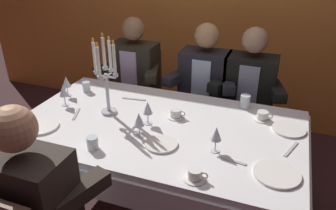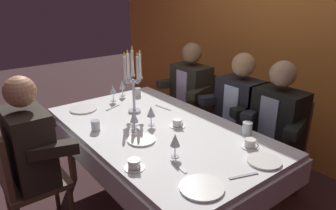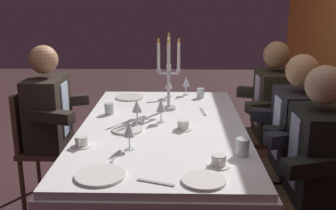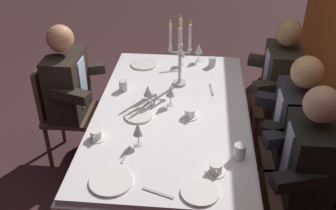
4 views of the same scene
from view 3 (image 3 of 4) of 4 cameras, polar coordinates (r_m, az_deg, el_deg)
The scene contains 25 objects.
dining_table at distance 2.75m, azimuth -0.78°, elevation -5.28°, with size 1.94×1.14×0.74m.
candelabra at distance 3.02m, azimuth 0.09°, elevation 4.45°, with size 0.19×0.19×0.58m.
dinner_plate_0 at distance 2.62m, azimuth -5.77°, elevation -3.49°, with size 0.20×0.20×0.01m, color white.
dinner_plate_1 at distance 3.42m, azimuth -5.43°, elevation 1.10°, with size 0.24×0.24×0.01m, color white.
dinner_plate_2 at distance 2.01m, azimuth -9.62°, elevation -9.84°, with size 0.25×0.25×0.01m, color white.
dinner_plate_3 at distance 1.94m, azimuth 5.13°, elevation -10.59°, with size 0.22×0.22×0.01m, color white.
wine_glass_0 at distance 2.28m, azimuth -5.56°, elevation -3.59°, with size 0.07×0.07×0.16m.
wine_glass_1 at distance 3.49m, azimuth 2.57°, elevation 3.27°, with size 0.07×0.07×0.16m.
wine_glass_2 at distance 3.41m, azimuth 0.08°, elevation 2.99°, with size 0.07×0.07×0.16m.
wine_glass_3 at distance 2.74m, azimuth -1.01°, elevation -0.18°, with size 0.07×0.07×0.16m.
wine_glass_4 at distance 2.74m, azimuth -4.45°, elevation -0.24°, with size 0.07×0.07×0.16m.
water_tumbler_0 at distance 3.42m, azimuth 4.64°, elevation 1.71°, with size 0.06×0.06×0.08m, color silver.
water_tumbler_1 at distance 2.98m, azimuth -8.36°, elevation -0.52°, with size 0.07×0.07×0.08m, color silver.
water_tumbler_2 at distance 2.25m, azimuth 10.55°, elevation -5.90°, with size 0.07×0.07×0.10m, color silver.
coffee_cup_0 at distance 2.63m, azimuth 2.17°, elevation -2.93°, with size 0.13×0.12×0.06m.
coffee_cup_1 at distance 2.10m, azimuth 7.22°, elevation -7.93°, with size 0.13×0.12×0.06m.
coffee_cup_2 at distance 2.40m, azimuth -12.21°, elevation -5.16°, with size 0.13×0.12×0.06m.
knife_0 at distance 1.92m, azimuth -1.80°, elevation -10.96°, with size 0.19×0.02×0.01m, color #B7B7BC.
fork_1 at distance 2.23m, azimuth -7.41°, elevation -7.22°, with size 0.17×0.02×0.01m, color #B7B7BC.
spoon_2 at distance 3.29m, azimuth -1.63°, elevation 0.50°, with size 0.17×0.02×0.01m, color #B7B7BC.
knife_3 at distance 3.02m, azimuth 5.02°, elevation -0.95°, with size 0.19×0.02×0.01m, color #B7B7BC.
seated_diner_0 at distance 3.37m, azimuth 14.83°, elevation 0.21°, with size 0.63×0.48×1.24m.
seated_diner_1 at distance 3.16m, azimuth -16.82°, elevation -0.94°, with size 0.63×0.48×1.24m.
seated_diner_2 at distance 2.74m, azimuth 18.01°, elevation -3.59°, with size 0.63×0.48×1.24m.
seated_diner_3 at distance 2.39m, azimuth 20.64°, elevation -6.69°, with size 0.63×0.48×1.24m.
Camera 3 is at (2.56, 0.10, 1.61)m, focal length 42.83 mm.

